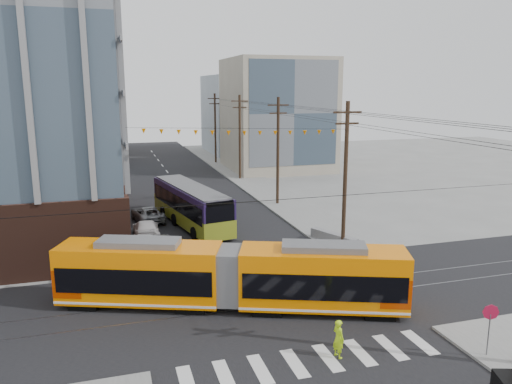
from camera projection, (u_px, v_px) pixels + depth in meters
ground at (288, 330)px, 25.07m from camera, size 160.00×160.00×0.00m
bg_bldg_nw_near at (36, 109)px, 67.10m from camera, size 18.00×16.00×18.00m
bg_bldg_ne_near at (277, 115)px, 72.90m from camera, size 14.00×14.00×16.00m
bg_bldg_nw_far at (68, 98)px, 86.47m from camera, size 16.00×18.00×20.00m
bg_bldg_ne_far at (252, 114)px, 92.40m from camera, size 16.00×16.00×14.00m
utility_pole_far at (215, 129)px, 78.79m from camera, size 0.30×0.30×11.00m
streetcar at (230, 276)px, 27.28m from camera, size 18.67×9.35×3.66m
city_bus at (191, 205)px, 43.75m from camera, size 5.19×13.06×3.62m
parked_car_silver at (150, 245)px, 35.85m from camera, size 3.38×5.22×1.63m
parked_car_white at (146, 229)px, 40.19m from camera, size 2.18×5.05×1.45m
parked_car_grey at (148, 214)px, 45.16m from camera, size 3.05×5.29×1.39m
pedestrian at (338, 339)px, 22.39m from camera, size 0.58×0.74×1.81m
stop_sign at (489, 333)px, 22.28m from camera, size 0.93×0.93×2.40m
jersey_barrier at (334, 239)px, 38.70m from camera, size 2.59×4.42×0.88m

